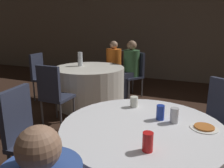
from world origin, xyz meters
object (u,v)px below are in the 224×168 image
object	(u,v)px
chair_far_west	(41,73)
pizza_plate_near	(204,127)
table_near	(140,166)
chair_far_north	(116,67)
soda_can_red	(148,142)
bottle_far	(80,59)
person_orange_shirt	(112,67)
chair_far_south	(53,91)
chair_near_northeast	(219,117)
chair_near_west	(26,130)
person_green_jacket	(129,69)
soda_can_silver	(174,115)
soda_can_blue	(160,112)
table_far	(90,86)
chair_far_northeast	(135,71)

from	to	relation	value
chair_far_west	pizza_plate_near	world-z (taller)	chair_far_west
table_near	chair_far_north	bearing A→B (deg)	115.86
soda_can_red	bottle_far	size ratio (longest dim) A/B	0.46
person_orange_shirt	bottle_far	xyz separation A→B (m)	(-0.31, -0.85, 0.27)
chair_far_north	chair_far_south	world-z (taller)	same
chair_near_northeast	chair_far_north	size ratio (longest dim) A/B	1.00
chair_near_west	soda_can_red	distance (m)	1.21
pizza_plate_near	soda_can_red	size ratio (longest dim) A/B	1.65
chair_far_south	person_green_jacket	xyz separation A→B (m)	(0.54, 1.81, 0.05)
soda_can_silver	soda_can_blue	xyz separation A→B (m)	(-0.11, 0.02, 0.00)
table_near	pizza_plate_near	distance (m)	0.59
chair_far_south	soda_can_blue	size ratio (longest dim) A/B	7.66
pizza_plate_near	chair_near_west	bearing A→B (deg)	-168.93
person_green_jacket	pizza_plate_near	distance (m)	3.03
table_far	person_green_jacket	distance (m)	0.94
table_near	soda_can_silver	bearing A→B (deg)	33.03
chair_far_west	bottle_far	distance (m)	0.91
person_green_jacket	bottle_far	xyz separation A→B (m)	(-0.76, -0.68, 0.26)
pizza_plate_near	person_green_jacket	bearing A→B (deg)	119.86
chair_near_west	chair_far_west	size ratio (longest dim) A/B	1.00
table_near	soda_can_silver	distance (m)	0.50
table_far	chair_far_south	bearing A→B (deg)	-90.54
pizza_plate_near	bottle_far	size ratio (longest dim) A/B	0.76
chair_far_north	person_orange_shirt	size ratio (longest dim) A/B	0.81
chair_far_west	soda_can_blue	xyz separation A→B (m)	(2.77, -1.74, 0.23)
person_orange_shirt	chair_far_north	bearing A→B (deg)	-90.00
chair_far_north	bottle_far	xyz separation A→B (m)	(-0.32, -1.01, 0.31)
table_far	chair_near_west	distance (m)	2.25
chair_near_northeast	chair_far_northeast	world-z (taller)	same
table_near	bottle_far	world-z (taller)	bottle_far
soda_can_red	table_near	bearing A→B (deg)	111.28
chair_far_west	person_green_jacket	distance (m)	1.81
chair_near_northeast	soda_can_red	bearing A→B (deg)	103.43
chair_far_south	person_orange_shirt	size ratio (longest dim) A/B	0.81
soda_can_silver	bottle_far	world-z (taller)	bottle_far
bottle_far	soda_can_red	bearing A→B (deg)	-51.05
chair_near_west	chair_far_north	distance (m)	3.27
chair_far_west	table_far	bearing A→B (deg)	90.00
chair_near_west	bottle_far	bearing A→B (deg)	-169.61
table_near	chair_far_south	xyz separation A→B (m)	(-1.60, 0.94, 0.19)
chair_far_northeast	pizza_plate_near	xyz separation A→B (m)	(1.41, -2.76, 0.18)
table_far	chair_near_northeast	size ratio (longest dim) A/B	1.40
chair_far_north	chair_far_south	bearing A→B (deg)	92.32
person_green_jacket	table_far	bearing A→B (deg)	90.00
chair_near_northeast	chair_far_south	size ratio (longest dim) A/B	1.00
bottle_far	chair_far_northeast	bearing A→B (deg)	43.76
chair_far_south	person_green_jacket	size ratio (longest dim) A/B	0.79
chair_far_north	bottle_far	world-z (taller)	bottle_far
table_far	person_orange_shirt	world-z (taller)	person_orange_shirt
pizza_plate_near	soda_can_silver	distance (m)	0.23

